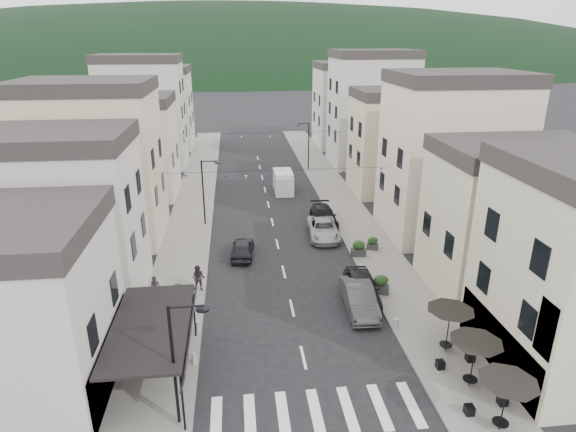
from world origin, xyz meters
name	(u,v)px	position (x,y,z in m)	size (l,w,h in m)	color
sidewalk_left	(194,203)	(-7.50, 32.00, 0.06)	(4.00, 76.00, 0.12)	slate
sidewalk_right	(339,198)	(7.50, 32.00, 0.06)	(4.00, 76.00, 0.12)	slate
hill_backdrop	(236,63)	(0.00, 300.00, 0.00)	(640.00, 360.00, 70.00)	black
boutique_awning	(156,327)	(-7.25, 5.00, 3.11)	(3.77, 7.50, 3.28)	black
buildings_row_left	(128,135)	(-14.50, 37.75, 6.12)	(10.20, 54.16, 14.00)	beige
buildings_row_right	(394,129)	(14.50, 36.59, 6.32)	(10.20, 54.16, 14.50)	#B5AF8F
cafe_terrace	(475,347)	(7.70, 2.80, 2.36)	(2.50, 8.10, 2.53)	black
streetlamp_left_near	(179,353)	(-5.82, 2.00, 3.70)	(1.70, 0.56, 6.00)	black
streetlamp_left_far	(206,186)	(-5.82, 26.00, 3.70)	(1.70, 0.56, 6.00)	black
streetlamp_right_far	(306,141)	(5.82, 44.00, 3.70)	(1.70, 0.56, 6.00)	black
bollards	(305,357)	(0.00, 5.50, 0.42)	(11.66, 10.26, 0.60)	gray
bunting_near	(276,174)	(0.00, 22.00, 5.65)	(19.00, 0.28, 0.62)	black
bunting_far	(263,136)	(0.00, 38.00, 5.65)	(19.00, 0.28, 0.62)	black
parked_car_a	(362,288)	(4.60, 11.55, 0.86)	(2.02, 5.02, 1.71)	black
parked_car_b	(359,298)	(4.13, 10.35, 0.81)	(1.71, 4.92, 1.62)	#38383B
parked_car_c	(323,229)	(4.00, 22.05, 0.74)	(2.47, 5.35, 1.49)	#9B9FA4
parked_car_d	(324,216)	(4.60, 25.04, 0.75)	(2.11, 5.18, 1.50)	black
parked_car_e	(242,248)	(-2.89, 18.98, 0.70)	(1.65, 4.10, 1.40)	black
delivery_van	(283,181)	(1.97, 35.34, 1.15)	(2.03, 4.93, 2.34)	silver
pedestrian_a	(155,289)	(-8.59, 12.76, 0.96)	(0.61, 0.40, 1.67)	black
pedestrian_b	(199,278)	(-5.91, 13.75, 1.02)	(0.87, 0.68, 1.80)	black
planter_la	(159,331)	(-7.82, 8.43, 0.62)	(1.02, 0.75, 1.02)	#2C2C2F
planter_lb	(178,292)	(-7.18, 12.76, 0.65)	(1.04, 0.69, 1.08)	#2B2B2E
planter_ra	(381,284)	(6.00, 12.06, 0.74)	(1.28, 0.99, 1.27)	#2C2D2F
planter_rb	(359,248)	(6.00, 17.84, 0.73)	(1.17, 0.72, 1.25)	#2B2C2E
planter_rc	(373,243)	(7.41, 18.90, 0.62)	(1.04, 0.79, 1.03)	#2E2F31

